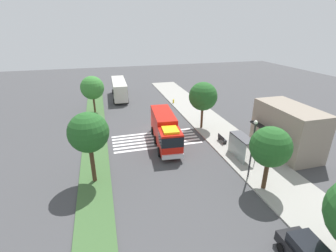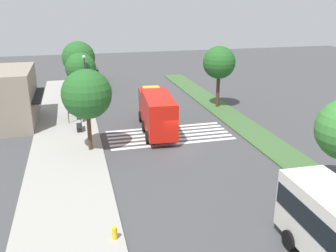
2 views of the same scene
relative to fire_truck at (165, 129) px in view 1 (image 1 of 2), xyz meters
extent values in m
plane|color=#424244|center=(-4.39, -0.86, -2.07)|extent=(120.00, 120.00, 0.00)
cube|color=#9E9B93|center=(-4.39, 8.31, -2.00)|extent=(60.00, 5.84, 0.14)
cube|color=#3D6033|center=(-4.39, -8.61, -2.00)|extent=(60.00, 3.00, 0.14)
cube|color=silver|center=(-3.90, -0.86, -2.06)|extent=(0.45, 11.25, 0.01)
cube|color=silver|center=(-3.00, -0.86, -2.06)|extent=(0.45, 11.25, 0.01)
cube|color=silver|center=(-2.10, -0.86, -2.06)|extent=(0.45, 11.25, 0.01)
cube|color=silver|center=(-1.20, -0.86, -2.06)|extent=(0.45, 11.25, 0.01)
cube|color=silver|center=(-0.30, -0.86, -2.06)|extent=(0.45, 11.25, 0.01)
cube|color=silver|center=(0.60, -0.86, -2.06)|extent=(0.45, 11.25, 0.01)
cube|color=red|center=(3.13, -0.26, -0.19)|extent=(3.03, 2.66, 2.65)
cube|color=red|center=(-1.59, 0.13, 0.08)|extent=(6.80, 2.97, 3.19)
cube|color=black|center=(3.55, -0.30, 0.34)|extent=(2.24, 2.62, 1.17)
cube|color=silver|center=(4.64, -0.39, -1.27)|extent=(0.44, 2.44, 0.50)
cube|color=yellow|center=(3.13, -0.26, 1.26)|extent=(2.12, 1.86, 0.24)
cylinder|color=black|center=(2.95, 0.97, -1.52)|extent=(1.12, 0.39, 1.10)
cylinder|color=black|center=(2.74, -1.45, -1.52)|extent=(1.12, 0.39, 1.10)
cylinder|color=black|center=(-3.13, 1.48, -1.52)|extent=(1.12, 0.39, 1.10)
cylinder|color=black|center=(-3.34, -0.94, -1.52)|extent=(1.12, 0.39, 1.10)
cylinder|color=black|center=(-0.16, 1.23, -1.52)|extent=(1.12, 0.39, 1.10)
cylinder|color=black|center=(-0.37, -1.19, -1.52)|extent=(1.12, 0.39, 1.10)
cube|color=black|center=(18.79, 4.20, -0.65)|extent=(2.72, 1.77, 0.66)
cylinder|color=black|center=(17.51, 5.20, -1.75)|extent=(0.65, 0.25, 0.64)
cylinder|color=black|center=(17.42, 3.33, -1.75)|extent=(0.65, 0.25, 0.64)
cube|color=silver|center=(-22.96, -3.67, -0.01)|extent=(10.98, 2.83, 3.12)
cube|color=black|center=(-22.96, -3.67, 0.37)|extent=(10.76, 2.88, 1.12)
cylinder|color=black|center=(-26.81, -4.85, -1.57)|extent=(1.01, 0.33, 1.00)
cylinder|color=black|center=(-26.74, -2.30, -1.57)|extent=(1.01, 0.33, 1.00)
cylinder|color=black|center=(-19.17, -5.04, -1.57)|extent=(1.01, 0.33, 1.00)
cylinder|color=black|center=(-19.11, -2.50, -1.57)|extent=(1.01, 0.33, 1.00)
cube|color=#4C4C51|center=(5.50, 7.44, 0.47)|extent=(3.50, 1.40, 0.12)
cube|color=#8C9E99|center=(5.50, 6.78, -0.73)|extent=(3.50, 0.08, 2.40)
cylinder|color=#333338|center=(3.80, 8.09, -0.73)|extent=(0.08, 0.08, 2.40)
cylinder|color=#333338|center=(7.20, 8.09, -0.73)|extent=(0.08, 0.08, 2.40)
cube|color=black|center=(1.50, 7.14, -1.52)|extent=(1.60, 0.50, 0.08)
cube|color=black|center=(1.50, 6.92, -1.25)|extent=(1.60, 0.06, 0.45)
cube|color=black|center=(0.78, 7.14, -1.74)|extent=(0.08, 0.45, 0.37)
cube|color=black|center=(2.22, 7.14, -1.74)|extent=(0.08, 0.45, 0.37)
cylinder|color=#2D2D30|center=(9.27, 5.99, 0.87)|extent=(0.16, 0.16, 5.59)
sphere|color=white|center=(9.27, 5.99, 3.85)|extent=(0.36, 0.36, 0.36)
cube|color=gray|center=(5.36, 13.29, 0.71)|extent=(8.24, 4.12, 5.55)
cube|color=black|center=(5.36, 10.83, 0.73)|extent=(6.59, 0.80, 0.16)
cylinder|color=#47301E|center=(-3.64, 6.39, -0.28)|extent=(0.33, 0.33, 3.29)
sphere|color=#235B23|center=(-3.64, 6.39, 2.76)|extent=(3.98, 3.98, 3.98)
cylinder|color=#47301E|center=(11.19, 6.39, -0.44)|extent=(0.40, 0.40, 2.98)
sphere|color=#235B23|center=(11.19, 6.39, 2.30)|extent=(3.55, 3.55, 3.55)
cylinder|color=#513823|center=(-14.88, -8.61, -0.48)|extent=(0.33, 0.33, 2.89)
sphere|color=#387F33|center=(-14.88, -8.61, 2.31)|extent=(3.86, 3.86, 3.86)
cylinder|color=#47301E|center=(5.94, -8.61, -0.02)|extent=(0.39, 0.39, 3.81)
sphere|color=#235B23|center=(5.94, -8.61, 3.16)|extent=(3.65, 3.65, 3.65)
cylinder|color=gold|center=(-16.32, 5.89, -1.58)|extent=(0.28, 0.28, 0.70)
camera|label=1|loc=(26.87, -7.04, 11.96)|focal=26.16mm
camera|label=2|loc=(-32.77, 7.31, 9.81)|focal=39.67mm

